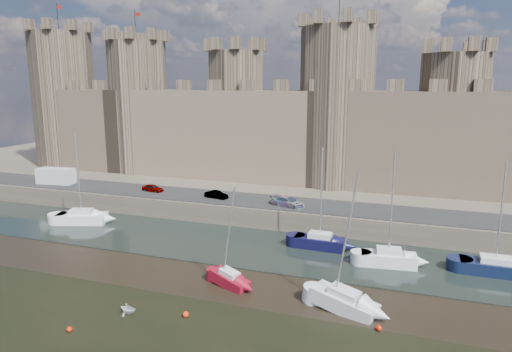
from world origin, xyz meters
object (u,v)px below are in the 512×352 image
object	(u,v)px
sailboat_3	(495,266)
car_1	(216,195)
car_0	(153,188)
sailboat_2	(389,258)
sailboat_4	(230,278)
car_2	(288,202)
sailboat_1	(320,241)
sailboat_5	(344,301)
van	(56,176)
sailboat_0	(82,217)

from	to	relation	value
sailboat_3	car_1	bearing A→B (deg)	165.42
sailboat_3	car_0	bearing A→B (deg)	168.15
sailboat_2	sailboat_4	bearing A→B (deg)	-152.06
car_2	sailboat_2	size ratio (longest dim) A/B	0.38
sailboat_1	car_1	bearing A→B (deg)	156.61
car_0	sailboat_3	distance (m)	43.44
car_1	sailboat_1	distance (m)	17.29
sailboat_1	sailboat_5	xyz separation A→B (m)	(4.55, -12.87, -0.05)
car_0	sailboat_2	size ratio (longest dim) A/B	0.28
van	sailboat_1	world-z (taller)	sailboat_1
sailboat_0	sailboat_5	size ratio (longest dim) A/B	1.02
car_1	sailboat_3	xyz separation A→B (m)	(32.29, -8.68, -2.22)
car_0	sailboat_4	size ratio (longest dim) A/B	0.36
sailboat_1	sailboat_4	xyz separation A→B (m)	(-5.64, -11.77, -0.16)
sailboat_0	car_0	bearing A→B (deg)	44.20
sailboat_0	sailboat_4	world-z (taller)	sailboat_0
van	sailboat_0	world-z (taller)	sailboat_0
van	sailboat_1	bearing A→B (deg)	-17.05
sailboat_1	sailboat_2	bearing A→B (deg)	-17.26
car_1	sailboat_4	world-z (taller)	sailboat_4
car_0	van	distance (m)	16.66
car_1	sailboat_4	size ratio (longest dim) A/B	0.36
car_2	sailboat_5	world-z (taller)	sailboat_5
car_2	sailboat_5	xyz separation A→B (m)	(10.01, -19.49, -2.34)
van	sailboat_4	bearing A→B (deg)	-34.75
car_1	sailboat_5	distance (m)	28.55
car_2	sailboat_1	world-z (taller)	sailboat_1
van	sailboat_2	size ratio (longest dim) A/B	0.49
sailboat_4	sailboat_5	xyz separation A→B (m)	(10.19, -1.10, 0.11)
van	sailboat_2	xyz separation A→B (m)	(49.52, -10.05, -2.83)
car_0	sailboat_1	xyz separation A→B (m)	(25.59, -7.92, -2.20)
car_0	sailboat_0	bearing A→B (deg)	161.02
sailboat_5	car_0	bearing A→B (deg)	162.75
car_0	car_2	distance (m)	20.17
car_0	sailboat_5	xyz separation A→B (m)	(30.14, -20.79, -2.25)
sailboat_2	car_1	bearing A→B (deg)	148.99
sailboat_5	sailboat_4	bearing A→B (deg)	-168.83
car_0	sailboat_3	bearing A→B (deg)	-93.50
car_2	sailboat_4	bearing A→B (deg)	-164.88
car_2	sailboat_0	world-z (taller)	sailboat_0
sailboat_2	sailboat_4	size ratio (longest dim) A/B	1.25
car_1	sailboat_0	xyz separation A→B (m)	(-14.91, -8.56, -2.16)
car_1	sailboat_5	xyz separation A→B (m)	(20.04, -20.21, -2.24)
van	car_1	bearing A→B (deg)	-7.32
sailboat_3	sailboat_0	bearing A→B (deg)	-179.67
sailboat_2	sailboat_5	distance (m)	10.69
car_2	van	world-z (taller)	van
sailboat_1	sailboat_4	bearing A→B (deg)	-113.65
car_2	sailboat_0	bearing A→B (deg)	123.13
sailboat_5	sailboat_2	bearing A→B (deg)	92.47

